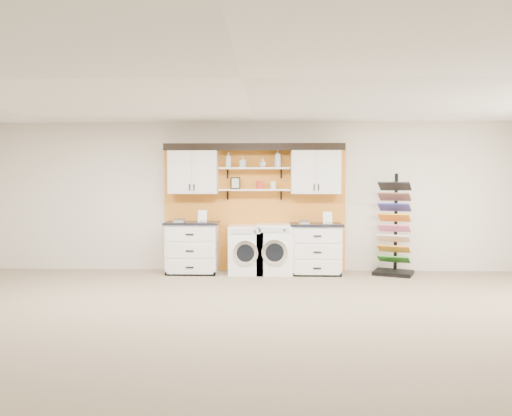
{
  "coord_description": "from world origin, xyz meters",
  "views": [
    {
      "loc": [
        0.33,
        -5.42,
        1.68
      ],
      "look_at": [
        0.08,
        2.3,
        1.27
      ],
      "focal_mm": 35.0,
      "sensor_mm": 36.0,
      "label": 1
    }
  ],
  "objects_px": {
    "base_cabinet_left": "(192,248)",
    "sample_rack": "(394,243)",
    "base_cabinet_right": "(316,249)",
    "washer": "(246,250)",
    "dryer": "(275,249)"
  },
  "relations": [
    {
      "from": "base_cabinet_right",
      "to": "dryer",
      "type": "distance_m",
      "value": 0.75
    },
    {
      "from": "washer",
      "to": "dryer",
      "type": "distance_m",
      "value": 0.51
    },
    {
      "from": "base_cabinet_right",
      "to": "dryer",
      "type": "relative_size",
      "value": 1.04
    },
    {
      "from": "base_cabinet_right",
      "to": "sample_rack",
      "type": "xyz_separation_m",
      "value": [
        1.41,
        -0.0,
        0.1
      ]
    },
    {
      "from": "base_cabinet_left",
      "to": "base_cabinet_right",
      "type": "relative_size",
      "value": 1.03
    },
    {
      "from": "base_cabinet_left",
      "to": "dryer",
      "type": "bearing_deg",
      "value": -0.13
    },
    {
      "from": "base_cabinet_left",
      "to": "washer",
      "type": "xyz_separation_m",
      "value": [
        0.99,
        -0.0,
        -0.03
      ]
    },
    {
      "from": "sample_rack",
      "to": "washer",
      "type": "bearing_deg",
      "value": -156.85
    },
    {
      "from": "dryer",
      "to": "washer",
      "type": "bearing_deg",
      "value": 180.0
    },
    {
      "from": "washer",
      "to": "dryer",
      "type": "bearing_deg",
      "value": -0.0
    },
    {
      "from": "base_cabinet_left",
      "to": "sample_rack",
      "type": "height_order",
      "value": "sample_rack"
    },
    {
      "from": "base_cabinet_left",
      "to": "washer",
      "type": "relative_size",
      "value": 1.1
    },
    {
      "from": "base_cabinet_right",
      "to": "washer",
      "type": "xyz_separation_m",
      "value": [
        -1.27,
        -0.0,
        -0.02
      ]
    },
    {
      "from": "base_cabinet_left",
      "to": "washer",
      "type": "bearing_deg",
      "value": -0.19
    },
    {
      "from": "washer",
      "to": "base_cabinet_left",
      "type": "bearing_deg",
      "value": 179.81
    }
  ]
}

